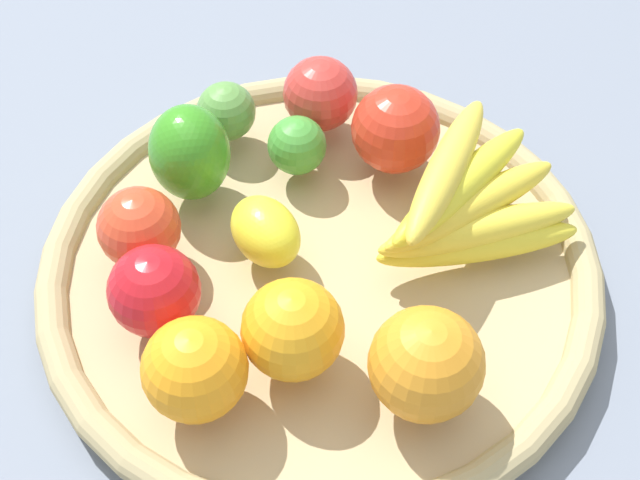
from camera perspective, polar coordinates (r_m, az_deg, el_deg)
ground_plane at (r=0.76m, az=0.00°, el=-2.75°), size 2.40×2.40×0.00m
basket at (r=0.74m, az=0.00°, el=-1.90°), size 0.46×0.46×0.04m
banana_bunch at (r=0.72m, az=9.14°, el=2.11°), size 0.14×0.17×0.08m
orange_1 at (r=0.63m, az=6.65°, el=-7.71°), size 0.11×0.11×0.08m
lemon_0 at (r=0.71m, az=-3.43°, el=0.53°), size 0.08×0.07×0.05m
apple_0 at (r=0.72m, az=-11.24°, el=0.74°), size 0.09×0.09×0.07m
orange_0 at (r=0.63m, az=-7.83°, el=-8.01°), size 0.10×0.10×0.07m
lime_1 at (r=0.78m, az=-1.45°, el=5.93°), size 0.07×0.07×0.05m
bell_pepper at (r=0.75m, az=-8.14°, el=5.43°), size 0.08×0.08×0.08m
orange_2 at (r=0.64m, az=-1.71°, el=-5.61°), size 0.09×0.09×0.07m
lime_0 at (r=0.81m, az=-5.88°, el=8.00°), size 0.06×0.06×0.05m
apple_2 at (r=0.77m, az=4.74°, el=6.92°), size 0.10×0.10×0.08m
apple_1 at (r=0.81m, az=0.02°, el=9.12°), size 0.08×0.08×0.07m
apple_3 at (r=0.68m, az=-10.31°, el=-3.15°), size 0.10×0.10×0.07m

